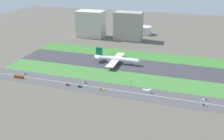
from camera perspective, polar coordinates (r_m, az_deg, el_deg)
The scene contains 21 objects.
ground_plane at distance 325.63m, azimuth 2.42°, elevation 1.37°, with size 800.00×800.00×0.00m, color #5B564C.
runway at distance 325.61m, azimuth 2.42°, elevation 1.38°, with size 280.00×46.00×0.10m, color #38383D.
grass_median_north at distance 362.88m, azimuth 4.13°, elevation 3.67°, with size 280.00×36.00×0.10m, color #3D7A33.
grass_median_south at distance 289.36m, azimuth 0.29°, elevation -1.49°, with size 280.00×36.00×0.10m, color #427F38.
highway at distance 262.04m, azimuth -1.79°, elevation -4.27°, with size 280.00×28.00×0.10m, color #4C4C4F.
highway_centerline at distance 262.02m, azimuth -1.79°, elevation -4.26°, with size 266.00×0.50×0.01m, color silver.
airliner at distance 325.66m, azimuth 0.91°, elevation 2.57°, with size 65.00×56.00×19.70m.
car_3 at distance 255.34m, azimuth 20.68°, elevation -6.46°, with size 4.40×1.80×2.00m.
car_2 at distance 246.49m, azimuth 20.48°, elevation -7.54°, with size 4.40×1.80×2.00m.
car_6 at distance 257.82m, azimuth -2.40°, elevation -4.54°, with size 4.40×1.80×2.00m.
car_4 at distance 274.18m, azimuth -6.39°, elevation -2.90°, with size 4.40×1.80×2.00m.
car_5 at distance 272.27m, azimuth -10.16°, elevation -3.33°, with size 4.40×1.80×2.00m.
bus_0 at distance 304.17m, azimuth -20.71°, elevation -1.44°, with size 11.60×2.50×3.50m.
car_0 at distance 266.50m, azimuth -7.46°, elevation -3.76°, with size 4.40×1.80×2.00m.
car_1 at distance 311.04m, azimuth -19.44°, elevation -0.89°, with size 4.40×1.80×2.00m.
truck_0 at distance 256.07m, azimuth 8.06°, elevation -4.79°, with size 8.40×2.50×4.00m.
traffic_light at distance 265.02m, azimuth 4.33°, elevation -2.97°, with size 0.36×0.50×7.20m.
terminal_building at distance 450.24m, azimuth -4.91°, elevation 10.55°, with size 47.59×30.24×46.30m, color beige.
hangar_building at distance 429.25m, azimuth 3.76°, elevation 10.06°, with size 47.17×24.01×47.78m, color #9E998E.
fuel_tank_west at distance 477.45m, azimuth 4.10°, elevation 9.35°, with size 16.23×16.23×14.67m, color silver.
fuel_tank_centre at distance 471.66m, azimuth 7.66°, elevation 9.04°, with size 22.89×22.89×14.84m, color silver.
Camera 1 is at (77.60, -292.37, 120.57)m, focal length 39.65 mm.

